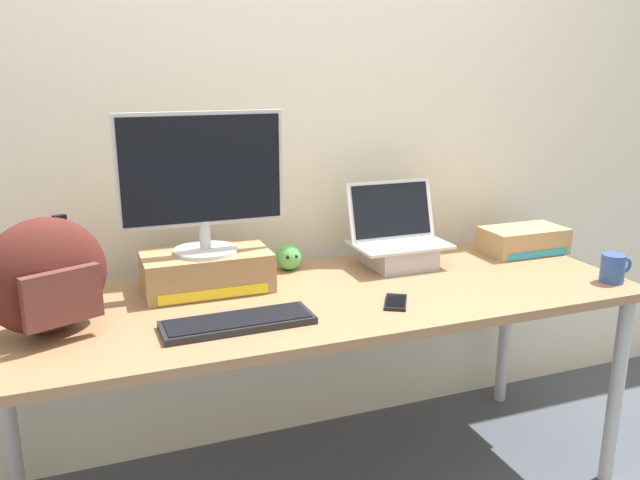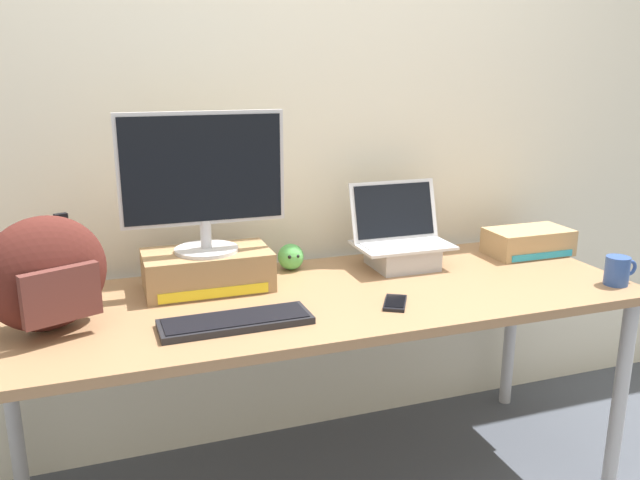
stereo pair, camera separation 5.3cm
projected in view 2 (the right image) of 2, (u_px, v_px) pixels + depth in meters
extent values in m
cube|color=silver|center=(277.00, 108.00, 2.37)|extent=(7.00, 0.10, 2.60)
cube|color=#99704C|center=(320.00, 298.00, 2.09)|extent=(2.09, 0.75, 0.03)
cylinder|color=#B2B2B7|center=(620.00, 395.00, 2.21)|extent=(0.05, 0.05, 0.71)
cylinder|color=#B2B2B7|center=(11.00, 405.00, 2.15)|extent=(0.05, 0.05, 0.71)
cylinder|color=#B2B2B7|center=(511.00, 328.00, 2.78)|extent=(0.05, 0.05, 0.71)
cube|color=#9E7A51|center=(208.00, 270.00, 2.12)|extent=(0.41, 0.23, 0.13)
cube|color=yellow|center=(214.00, 293.00, 2.02)|extent=(0.35, 0.00, 0.03)
cylinder|color=silver|center=(207.00, 250.00, 2.10)|extent=(0.21, 0.21, 0.01)
cylinder|color=silver|center=(206.00, 234.00, 2.08)|extent=(0.04, 0.04, 0.09)
cube|color=silver|center=(203.00, 169.00, 2.03)|extent=(0.53, 0.02, 0.36)
cube|color=black|center=(203.00, 169.00, 2.02)|extent=(0.50, 0.01, 0.33)
cube|color=#ADADB2|center=(402.00, 257.00, 2.35)|extent=(0.22, 0.20, 0.08)
cube|color=silver|center=(403.00, 245.00, 2.34)|extent=(0.34, 0.22, 0.01)
cube|color=#B7B7BC|center=(401.00, 242.00, 2.35)|extent=(0.30, 0.12, 0.00)
cube|color=silver|center=(394.00, 210.00, 2.38)|extent=(0.34, 0.07, 0.21)
cube|color=black|center=(394.00, 210.00, 2.38)|extent=(0.31, 0.06, 0.19)
cube|color=black|center=(236.00, 322.00, 1.83)|extent=(0.43, 0.15, 0.02)
cube|color=black|center=(236.00, 318.00, 1.82)|extent=(0.41, 0.13, 0.00)
ellipsoid|color=#4C1E19|center=(45.00, 274.00, 1.76)|extent=(0.39, 0.30, 0.32)
cube|color=brown|center=(61.00, 295.00, 1.69)|extent=(0.20, 0.11, 0.15)
cube|color=black|center=(65.00, 254.00, 1.89)|extent=(0.04, 0.03, 0.24)
cylinder|color=#2D4C93|center=(617.00, 271.00, 2.16)|extent=(0.08, 0.08, 0.10)
torus|color=#2D4C93|center=(630.00, 268.00, 2.17)|extent=(0.06, 0.01, 0.06)
cube|color=black|center=(395.00, 303.00, 1.99)|extent=(0.12, 0.15, 0.01)
cube|color=black|center=(395.00, 301.00, 1.98)|extent=(0.10, 0.12, 0.00)
sphere|color=#56B256|center=(291.00, 257.00, 2.32)|extent=(0.09, 0.09, 0.09)
sphere|color=black|center=(290.00, 257.00, 2.27)|extent=(0.01, 0.01, 0.01)
sphere|color=black|center=(298.00, 256.00, 2.29)|extent=(0.01, 0.01, 0.01)
cube|color=tan|center=(528.00, 242.00, 2.51)|extent=(0.32, 0.18, 0.10)
cube|color=#2899BC|center=(543.00, 256.00, 2.43)|extent=(0.27, 0.00, 0.02)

